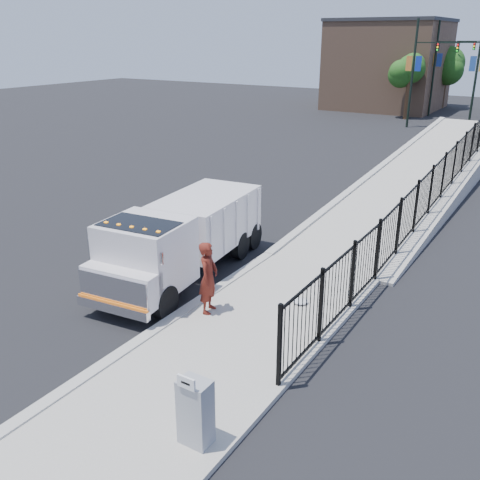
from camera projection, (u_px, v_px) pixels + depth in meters
The scene contains 16 objects.
ground at pixel (196, 307), 14.28m from camera, with size 120.00×120.00×0.00m, color black.
sidewalk at pixel (213, 363), 11.72m from camera, with size 3.55×12.00×0.12m, color #9E998E.
curb at pixel (146, 338), 12.67m from camera, with size 0.30×12.00×0.16m, color #ADAAA3.
ramp at pixel (427, 185), 25.90m from camera, with size 3.95×24.00×1.70m, color #9E998E.
iron_fence at pixel (441, 190), 21.71m from camera, with size 0.10×28.00×1.80m, color black.
truck at pixel (181, 236), 15.61m from camera, with size 2.84×6.95×2.32m.
worker at pixel (208, 278), 13.48m from camera, with size 0.69×0.45×1.89m, color #601C13.
utility_cabinet at pixel (196, 412), 9.15m from camera, with size 0.55×0.40×1.25m, color gray.
arrow_sign at pixel (186, 383), 8.72m from camera, with size 0.35×0.04×0.22m, color white.
debris at pixel (300, 301), 14.21m from camera, with size 0.41×0.41×0.10m, color silver.
light_pole_0 at pixel (417, 70), 40.60m from camera, with size 3.77×0.22×8.00m.
light_pole_1 at pixel (472, 70), 40.32m from camera, with size 3.78×0.22×8.00m.
light_pole_2 at pixel (438, 65), 46.59m from camera, with size 3.77×0.22×8.00m.
tree_0 at pixel (410, 72), 44.96m from camera, with size 2.45×2.45×5.22m.
tree_2 at pixel (447, 66), 52.00m from camera, with size 3.29×3.29×5.65m.
building at pixel (388, 66), 52.15m from camera, with size 10.00×10.00×8.00m, color #8C664C.
Camera 1 is at (7.71, -10.15, 6.78)m, focal length 40.00 mm.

